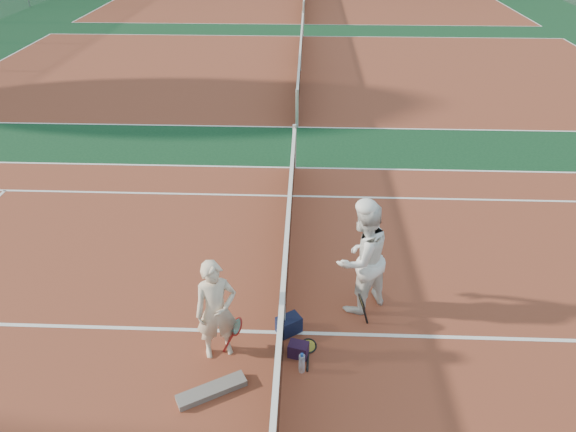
{
  "coord_description": "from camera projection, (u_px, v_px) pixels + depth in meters",
  "views": [
    {
      "loc": [
        0.28,
        -5.58,
        5.59
      ],
      "look_at": [
        0.0,
        1.63,
        1.05
      ],
      "focal_mm": 32.0,
      "sensor_mm": 36.0,
      "label": 1
    }
  ],
  "objects": [
    {
      "name": "racket_spare",
      "position": [
        309.0,
        346.0,
        7.46
      ],
      "size": [
        0.29,
        0.61,
        0.04
      ],
      "primitive_type": null,
      "rotation": [
        0.0,
        0.0,
        1.54
      ],
      "color": "black",
      "rests_on": "ground"
    },
    {
      "name": "net_cover_canvas",
      "position": [
        212.0,
        390.0,
        6.75
      ],
      "size": [
        0.92,
        0.64,
        0.1
      ],
      "primitive_type": "cube",
      "rotation": [
        0.0,
        0.0,
        0.51
      ],
      "color": "#65605C",
      "rests_on": "ground"
    },
    {
      "name": "player_b",
      "position": [
        362.0,
        258.0,
        7.72
      ],
      "size": [
        1.16,
        1.13,
        1.89
      ],
      "primitive_type": "imported",
      "rotation": [
        0.0,
        0.0,
        3.8
      ],
      "color": "white",
      "rests_on": "ground"
    },
    {
      "name": "court_main",
      "position": [
        284.0,
        333.0,
        7.7
      ],
      "size": [
        23.77,
        10.97,
        0.01
      ],
      "primitive_type": "cube",
      "color": "brown",
      "rests_on": "ground"
    },
    {
      "name": "ground",
      "position": [
        284.0,
        333.0,
        7.7
      ],
      "size": [
        130.0,
        130.0,
        0.0
      ],
      "primitive_type": "plane",
      "color": "#0E351C",
      "rests_on": "ground"
    },
    {
      "name": "court_far_a",
      "position": [
        300.0,
        71.0,
        19.12
      ],
      "size": [
        23.77,
        10.97,
        0.01
      ],
      "primitive_type": "cube",
      "color": "brown",
      "rests_on": "ground"
    },
    {
      "name": "racket_black_held",
      "position": [
        361.0,
        310.0,
        7.7
      ],
      "size": [
        0.25,
        0.31,
        0.59
      ],
      "primitive_type": null,
      "rotation": [
        0.0,
        0.0,
        3.38
      ],
      "color": "black",
      "rests_on": "ground"
    },
    {
      "name": "sports_bag_purple",
      "position": [
        298.0,
        350.0,
        7.27
      ],
      "size": [
        0.31,
        0.25,
        0.22
      ],
      "primitive_type": "cube",
      "rotation": [
        0.0,
        0.0,
        -0.23
      ],
      "color": "#25102C",
      "rests_on": "ground"
    },
    {
      "name": "sports_bag_navy",
      "position": [
        289.0,
        325.0,
        7.65
      ],
      "size": [
        0.42,
        0.39,
        0.27
      ],
      "primitive_type": "cube",
      "rotation": [
        0.0,
        0.0,
        0.58
      ],
      "color": "black",
      "rests_on": "ground"
    },
    {
      "name": "water_bottle",
      "position": [
        302.0,
        364.0,
        7.0
      ],
      "size": [
        0.09,
        0.09,
        0.3
      ],
      "primitive_type": "cylinder",
      "color": "#C9E4FF",
      "rests_on": "ground"
    },
    {
      "name": "player_a",
      "position": [
        216.0,
        311.0,
        6.96
      ],
      "size": [
        0.67,
        0.55,
        1.58
      ],
      "primitive_type": "imported",
      "rotation": [
        0.0,
        0.0,
        0.35
      ],
      "color": "beige",
      "rests_on": "ground"
    },
    {
      "name": "net_far_a",
      "position": [
        301.0,
        57.0,
        18.85
      ],
      "size": [
        0.1,
        10.98,
        1.02
      ],
      "primitive_type": null,
      "color": "black",
      "rests_on": "ground"
    },
    {
      "name": "court_far_b",
      "position": [
        305.0,
        5.0,
        30.54
      ],
      "size": [
        23.77,
        10.97,
        0.01
      ],
      "primitive_type": "cube",
      "color": "brown",
      "rests_on": "ground"
    },
    {
      "name": "racket_red",
      "position": [
        238.0,
        334.0,
        7.3
      ],
      "size": [
        0.39,
        0.37,
        0.54
      ],
      "primitive_type": null,
      "rotation": [
        0.0,
        0.0,
        0.38
      ],
      "color": "maroon",
      "rests_on": "ground"
    },
    {
      "name": "net_main",
      "position": [
        284.0,
        307.0,
        7.43
      ],
      "size": [
        0.1,
        10.98,
        1.02
      ],
      "primitive_type": null,
      "color": "black",
      "rests_on": "ground"
    }
  ]
}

